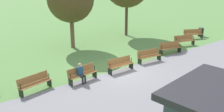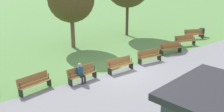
# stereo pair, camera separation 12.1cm
# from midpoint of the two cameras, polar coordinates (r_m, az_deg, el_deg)

# --- Properties ---
(ground_plane) EXTENTS (120.00, 120.00, 0.00)m
(ground_plane) POSITION_cam_midpoint_polar(r_m,az_deg,el_deg) (16.42, 2.18, -3.51)
(ground_plane) COLOR #5B8C47
(path_paving) EXTENTS (36.69, 5.83, 0.01)m
(path_paving) POSITION_cam_midpoint_polar(r_m,az_deg,el_deg) (14.67, 8.43, -6.56)
(path_paving) COLOR gray
(path_paving) RESTS_ON ground
(bench_0) EXTENTS (1.90, 1.19, 0.89)m
(bench_0) POSITION_cam_midpoint_polar(r_m,az_deg,el_deg) (25.32, 18.15, 4.77)
(bench_0) COLOR #996633
(bench_0) RESTS_ON ground
(bench_1) EXTENTS (1.92, 1.03, 0.89)m
(bench_1) POSITION_cam_midpoint_polar(r_m,az_deg,el_deg) (22.74, 16.30, 3.42)
(bench_1) COLOR #996633
(bench_1) RESTS_ON ground
(bench_2) EXTENTS (1.93, 0.85, 0.89)m
(bench_2) POSITION_cam_midpoint_polar(r_m,az_deg,el_deg) (20.32, 13.23, 1.87)
(bench_2) COLOR #996633
(bench_2) RESTS_ON ground
(bench_3) EXTENTS (1.91, 0.67, 0.89)m
(bench_3) POSITION_cam_midpoint_polar(r_m,az_deg,el_deg) (18.13, 8.60, 0.09)
(bench_3) COLOR #996633
(bench_3) RESTS_ON ground
(bench_4) EXTENTS (1.87, 0.47, 0.89)m
(bench_4) POSITION_cam_midpoint_polar(r_m,az_deg,el_deg) (16.30, 2.05, -1.89)
(bench_4) COLOR #996633
(bench_4) RESTS_ON ground
(bench_5) EXTENTS (1.91, 0.67, 0.89)m
(bench_5) POSITION_cam_midpoint_polar(r_m,az_deg,el_deg) (14.99, -6.60, -3.93)
(bench_5) COLOR #996633
(bench_5) RESTS_ON ground
(bench_6) EXTENTS (1.93, 0.85, 0.89)m
(bench_6) POSITION_cam_midpoint_polar(r_m,az_deg,el_deg) (14.36, -16.95, -5.74)
(bench_6) COLOR #996633
(bench_6) RESTS_ON ground
(person_seated) EXTENTS (0.36, 0.54, 1.20)m
(person_seated) POSITION_cam_midpoint_polar(r_m,az_deg,el_deg) (14.72, -6.87, -3.70)
(person_seated) COLOR navy
(person_seated) RESTS_ON ground
(trash_bin) EXTENTS (0.51, 0.51, 0.82)m
(trash_bin) POSITION_cam_midpoint_polar(r_m,az_deg,el_deg) (26.51, 19.75, 5.07)
(trash_bin) COLOR black
(trash_bin) RESTS_ON ground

